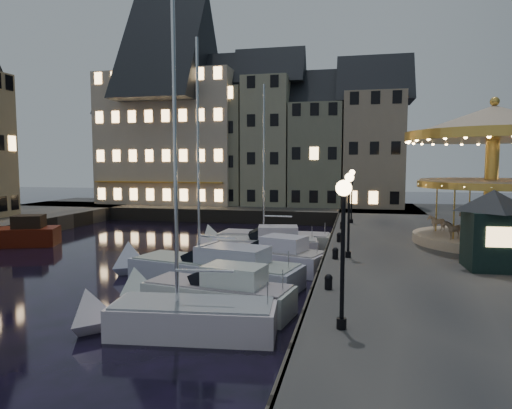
% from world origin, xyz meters
% --- Properties ---
extents(ground, '(160.00, 160.00, 0.00)m').
position_xyz_m(ground, '(0.00, 0.00, 0.00)').
color(ground, black).
rests_on(ground, ground).
extents(quay_east, '(16.00, 56.00, 1.30)m').
position_xyz_m(quay_east, '(14.00, 6.00, 0.65)').
color(quay_east, '#474442').
rests_on(quay_east, ground).
extents(quay_north, '(44.00, 12.00, 1.30)m').
position_xyz_m(quay_north, '(-8.00, 28.00, 0.65)').
color(quay_north, '#474442').
rests_on(quay_north, ground).
extents(quaywall_e, '(0.15, 44.00, 1.30)m').
position_xyz_m(quaywall_e, '(6.00, 6.00, 0.65)').
color(quaywall_e, '#47423A').
rests_on(quaywall_e, ground).
extents(quaywall_n, '(48.00, 0.15, 1.30)m').
position_xyz_m(quaywall_n, '(-6.00, 22.00, 0.65)').
color(quaywall_n, '#47423A').
rests_on(quaywall_n, ground).
extents(streetlamp_a, '(0.44, 0.44, 4.17)m').
position_xyz_m(streetlamp_a, '(7.20, -9.00, 4.02)').
color(streetlamp_a, black).
rests_on(streetlamp_a, quay_east).
extents(streetlamp_b, '(0.44, 0.44, 4.17)m').
position_xyz_m(streetlamp_b, '(7.20, 1.00, 4.02)').
color(streetlamp_b, black).
rests_on(streetlamp_b, quay_east).
extents(streetlamp_c, '(0.44, 0.44, 4.17)m').
position_xyz_m(streetlamp_c, '(7.20, 14.50, 4.02)').
color(streetlamp_c, black).
rests_on(streetlamp_c, quay_east).
extents(bollard_a, '(0.30, 0.30, 0.57)m').
position_xyz_m(bollard_a, '(6.60, -5.00, 1.60)').
color(bollard_a, black).
rests_on(bollard_a, quay_east).
extents(bollard_b, '(0.30, 0.30, 0.57)m').
position_xyz_m(bollard_b, '(6.60, 0.50, 1.60)').
color(bollard_b, black).
rests_on(bollard_b, quay_east).
extents(bollard_c, '(0.30, 0.30, 0.57)m').
position_xyz_m(bollard_c, '(6.60, 5.50, 1.60)').
color(bollard_c, black).
rests_on(bollard_c, quay_east).
extents(bollard_d, '(0.30, 0.30, 0.57)m').
position_xyz_m(bollard_d, '(6.60, 11.00, 1.60)').
color(bollard_d, black).
rests_on(bollard_d, quay_east).
extents(townhouse_na, '(5.50, 8.00, 12.80)m').
position_xyz_m(townhouse_na, '(-19.50, 30.00, 7.78)').
color(townhouse_na, gray).
rests_on(townhouse_na, quay_north).
extents(townhouse_nb, '(6.16, 8.00, 13.80)m').
position_xyz_m(townhouse_nb, '(-14.05, 30.00, 8.28)').
color(townhouse_nb, gray).
rests_on(townhouse_nb, quay_north).
extents(townhouse_nc, '(6.82, 8.00, 14.80)m').
position_xyz_m(townhouse_nc, '(-8.00, 30.00, 8.78)').
color(townhouse_nc, gray).
rests_on(townhouse_nc, quay_north).
extents(townhouse_nd, '(5.50, 8.00, 15.80)m').
position_xyz_m(townhouse_nd, '(-2.25, 30.00, 9.28)').
color(townhouse_nd, gray).
rests_on(townhouse_nd, quay_north).
extents(townhouse_ne, '(6.16, 8.00, 12.80)m').
position_xyz_m(townhouse_ne, '(3.20, 30.00, 7.78)').
color(townhouse_ne, slate).
rests_on(townhouse_ne, quay_north).
extents(townhouse_nf, '(6.82, 8.00, 13.80)m').
position_xyz_m(townhouse_nf, '(9.25, 30.00, 8.28)').
color(townhouse_nf, gray).
rests_on(townhouse_nf, quay_north).
extents(hotel_corner, '(17.60, 9.00, 16.80)m').
position_xyz_m(hotel_corner, '(-14.00, 30.00, 9.78)').
color(hotel_corner, beige).
rests_on(hotel_corner, quay_north).
extents(motorboat_a, '(6.82, 2.83, 11.25)m').
position_xyz_m(motorboat_a, '(1.56, -7.21, 0.54)').
color(motorboat_a, silver).
rests_on(motorboat_a, ground).
extents(motorboat_b, '(7.18, 3.12, 2.15)m').
position_xyz_m(motorboat_b, '(1.80, -4.48, 0.64)').
color(motorboat_b, silver).
rests_on(motorboat_b, ground).
extents(motorboat_c, '(9.81, 4.58, 13.02)m').
position_xyz_m(motorboat_c, '(0.38, -0.39, 0.68)').
color(motorboat_c, silver).
rests_on(motorboat_c, ground).
extents(motorboat_d, '(6.99, 4.12, 2.15)m').
position_xyz_m(motorboat_d, '(2.64, 3.19, 0.64)').
color(motorboat_d, silver).
rests_on(motorboat_d, ground).
extents(motorboat_e, '(7.69, 3.37, 2.15)m').
position_xyz_m(motorboat_e, '(1.52, 6.62, 0.64)').
color(motorboat_e, silver).
rests_on(motorboat_e, ground).
extents(motorboat_f, '(8.81, 2.50, 11.71)m').
position_xyz_m(motorboat_f, '(1.46, 9.29, 0.53)').
color(motorboat_f, silver).
rests_on(motorboat_f, ground).
extents(red_fishing_boat, '(7.21, 4.71, 5.75)m').
position_xyz_m(red_fishing_boat, '(-16.85, 6.32, 0.69)').
color(red_fishing_boat, '#591407').
rests_on(red_fishing_boat, ground).
extents(carousel, '(9.55, 9.55, 8.36)m').
position_xyz_m(carousel, '(15.05, 6.59, 6.80)').
color(carousel, '#C9AA8B').
rests_on(carousel, quay_east).
extents(ticket_kiosk, '(3.39, 3.39, 3.97)m').
position_xyz_m(ticket_kiosk, '(13.38, -0.18, 3.66)').
color(ticket_kiosk, black).
rests_on(ticket_kiosk, quay_east).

